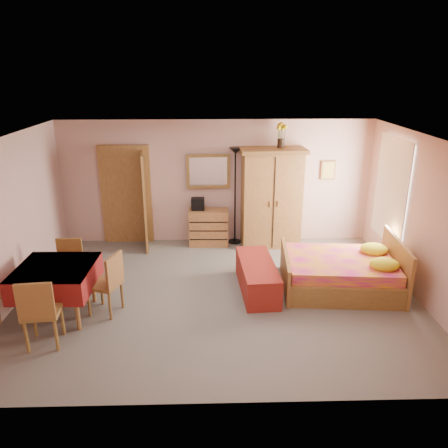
{
  "coord_description": "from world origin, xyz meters",
  "views": [
    {
      "loc": [
        -0.09,
        -6.46,
        3.57
      ],
      "look_at": [
        0.1,
        0.3,
        1.15
      ],
      "focal_mm": 35.0,
      "sensor_mm": 36.0,
      "label": 1
    }
  ],
  "objects_px": {
    "floor_lamp": "(235,197)",
    "chair_south": "(42,311)",
    "chest_of_drawers": "(209,227)",
    "stereo": "(198,204)",
    "chair_east": "(104,283)",
    "bed": "(340,264)",
    "sunflower_vase": "(281,135)",
    "bench": "(257,277)",
    "chair_west": "(11,289)",
    "dining_table": "(58,291)",
    "wall_mirror": "(208,171)",
    "wardrobe": "(271,198)",
    "chair_north": "(68,268)"
  },
  "relations": [
    {
      "from": "floor_lamp",
      "to": "chair_south",
      "type": "xyz_separation_m",
      "value": [
        -2.77,
        -3.61,
        -0.52
      ]
    },
    {
      "from": "chest_of_drawers",
      "to": "stereo",
      "type": "height_order",
      "value": "stereo"
    },
    {
      "from": "chair_east",
      "to": "bed",
      "type": "bearing_deg",
      "value": -61.45
    },
    {
      "from": "sunflower_vase",
      "to": "bench",
      "type": "distance_m",
      "value": 3.0
    },
    {
      "from": "floor_lamp",
      "to": "chair_west",
      "type": "xyz_separation_m",
      "value": [
        -3.5,
        -2.9,
        -0.57
      ]
    },
    {
      "from": "bed",
      "to": "chair_south",
      "type": "relative_size",
      "value": 1.89
    },
    {
      "from": "floor_lamp",
      "to": "chair_east",
      "type": "distance_m",
      "value": 3.57
    },
    {
      "from": "floor_lamp",
      "to": "dining_table",
      "type": "xyz_separation_m",
      "value": [
        -2.81,
        -2.88,
        -0.62
      ]
    },
    {
      "from": "wall_mirror",
      "to": "bed",
      "type": "xyz_separation_m",
      "value": [
        2.23,
        -2.24,
        -1.1
      ]
    },
    {
      "from": "wall_mirror",
      "to": "wardrobe",
      "type": "xyz_separation_m",
      "value": [
        1.3,
        -0.26,
        -0.52
      ]
    },
    {
      "from": "chest_of_drawers",
      "to": "dining_table",
      "type": "distance_m",
      "value": 3.58
    },
    {
      "from": "stereo",
      "to": "chair_north",
      "type": "bearing_deg",
      "value": -134.48
    },
    {
      "from": "chest_of_drawers",
      "to": "chair_east",
      "type": "distance_m",
      "value": 3.14
    },
    {
      "from": "wardrobe",
      "to": "bed",
      "type": "xyz_separation_m",
      "value": [
        0.94,
        -1.98,
        -0.58
      ]
    },
    {
      "from": "stereo",
      "to": "wardrobe",
      "type": "relative_size",
      "value": 0.13
    },
    {
      "from": "bench",
      "to": "chair_east",
      "type": "relative_size",
      "value": 1.53
    },
    {
      "from": "floor_lamp",
      "to": "chair_north",
      "type": "relative_size",
      "value": 2.24
    },
    {
      "from": "chest_of_drawers",
      "to": "stereo",
      "type": "distance_m",
      "value": 0.56
    },
    {
      "from": "stereo",
      "to": "floor_lamp",
      "type": "relative_size",
      "value": 0.13
    },
    {
      "from": "chair_north",
      "to": "wardrobe",
      "type": "bearing_deg",
      "value": -152.21
    },
    {
      "from": "stereo",
      "to": "chest_of_drawers",
      "type": "bearing_deg",
      "value": -5.36
    },
    {
      "from": "wall_mirror",
      "to": "bed",
      "type": "distance_m",
      "value": 3.35
    },
    {
      "from": "chest_of_drawers",
      "to": "wall_mirror",
      "type": "distance_m",
      "value": 1.18
    },
    {
      "from": "bed",
      "to": "chair_east",
      "type": "height_order",
      "value": "chair_east"
    },
    {
      "from": "chair_west",
      "to": "chair_east",
      "type": "relative_size",
      "value": 0.94
    },
    {
      "from": "stereo",
      "to": "bed",
      "type": "height_order",
      "value": "stereo"
    },
    {
      "from": "chest_of_drawers",
      "to": "dining_table",
      "type": "relative_size",
      "value": 0.74
    },
    {
      "from": "wardrobe",
      "to": "chair_south",
      "type": "height_order",
      "value": "wardrobe"
    },
    {
      "from": "wardrobe",
      "to": "chair_south",
      "type": "distance_m",
      "value": 4.97
    },
    {
      "from": "chest_of_drawers",
      "to": "stereo",
      "type": "relative_size",
      "value": 3.0
    },
    {
      "from": "chair_west",
      "to": "chest_of_drawers",
      "type": "bearing_deg",
      "value": 126.55
    },
    {
      "from": "floor_lamp",
      "to": "chest_of_drawers",
      "type": "bearing_deg",
      "value": -170.16
    },
    {
      "from": "chest_of_drawers",
      "to": "wall_mirror",
      "type": "xyz_separation_m",
      "value": [
        0.0,
        0.21,
        1.16
      ]
    },
    {
      "from": "wall_mirror",
      "to": "stereo",
      "type": "xyz_separation_m",
      "value": [
        -0.22,
        -0.19,
        -0.65
      ]
    },
    {
      "from": "chair_north",
      "to": "chair_west",
      "type": "relative_size",
      "value": 1.0
    },
    {
      "from": "bed",
      "to": "bench",
      "type": "xyz_separation_m",
      "value": [
        -1.41,
        -0.04,
        -0.2
      ]
    },
    {
      "from": "wardrobe",
      "to": "bed",
      "type": "bearing_deg",
      "value": -67.81
    },
    {
      "from": "chair_north",
      "to": "stereo",
      "type": "bearing_deg",
      "value": -136.37
    },
    {
      "from": "wall_mirror",
      "to": "stereo",
      "type": "bearing_deg",
      "value": -141.12
    },
    {
      "from": "floor_lamp",
      "to": "bench",
      "type": "distance_m",
      "value": 2.32
    },
    {
      "from": "wall_mirror",
      "to": "chair_east",
      "type": "bearing_deg",
      "value": -119.78
    },
    {
      "from": "floor_lamp",
      "to": "sunflower_vase",
      "type": "height_order",
      "value": "sunflower_vase"
    },
    {
      "from": "chest_of_drawers",
      "to": "chair_south",
      "type": "distance_m",
      "value": 4.16
    },
    {
      "from": "chair_east",
      "to": "bench",
      "type": "bearing_deg",
      "value": -56.69
    },
    {
      "from": "chest_of_drawers",
      "to": "wardrobe",
      "type": "height_order",
      "value": "wardrobe"
    },
    {
      "from": "wall_mirror",
      "to": "floor_lamp",
      "type": "relative_size",
      "value": 0.44
    },
    {
      "from": "bed",
      "to": "dining_table",
      "type": "relative_size",
      "value": 1.75
    },
    {
      "from": "bed",
      "to": "chair_west",
      "type": "distance_m",
      "value": 5.24
    },
    {
      "from": "dining_table",
      "to": "floor_lamp",
      "type": "bearing_deg",
      "value": 45.62
    },
    {
      "from": "chest_of_drawers",
      "to": "chair_south",
      "type": "xyz_separation_m",
      "value": [
        -2.22,
        -3.52,
        0.13
      ]
    }
  ]
}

